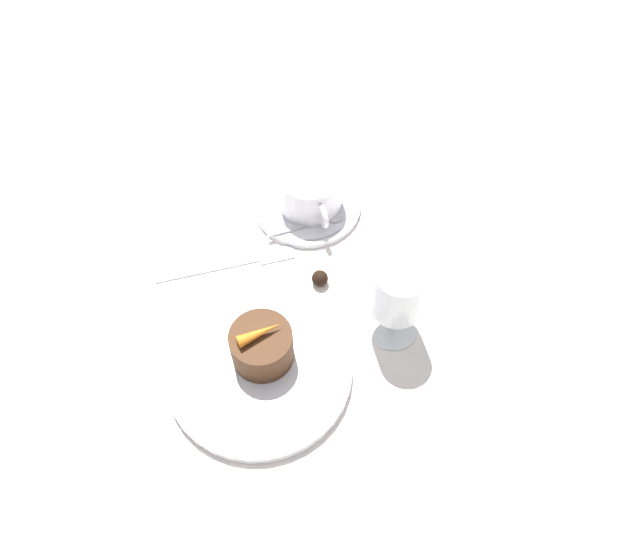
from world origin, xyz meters
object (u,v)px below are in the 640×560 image
(dinner_plate, at_px, (260,370))
(fork, at_px, (242,262))
(wine_glass, at_px, (398,294))
(dessert_cake, at_px, (262,346))
(coffee_cup, at_px, (310,189))

(dinner_plate, height_order, fork, dinner_plate)
(wine_glass, relative_size, dessert_cake, 1.61)
(wine_glass, height_order, fork, wine_glass)
(dinner_plate, bearing_deg, wine_glass, 91.90)
(dinner_plate, bearing_deg, fork, 172.22)
(dessert_cake, bearing_deg, wine_glass, 87.04)
(coffee_cup, relative_size, wine_glass, 0.96)
(coffee_cup, bearing_deg, wine_glass, 8.40)
(dinner_plate, xyz_separation_m, dessert_cake, (-0.01, 0.01, 0.03))
(dinner_plate, distance_m, wine_glass, 0.19)
(dinner_plate, bearing_deg, dessert_cake, 146.80)
(dinner_plate, distance_m, dessert_cake, 0.04)
(dinner_plate, relative_size, dessert_cake, 2.97)
(fork, distance_m, dessert_cake, 0.16)
(dessert_cake, bearing_deg, fork, 175.01)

